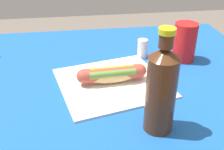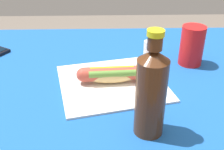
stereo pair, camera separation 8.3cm
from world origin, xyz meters
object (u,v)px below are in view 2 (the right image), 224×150
Objects in this scene: hot_dog at (112,74)px; salt_shaker at (149,50)px; soda_bottle at (151,92)px; drinking_cup at (192,46)px.

salt_shaker reaches higher than hot_dog.
soda_bottle is 0.40m from salt_shaker.
drinking_cup reaches higher than salt_shaker.
drinking_cup is (-0.19, -0.35, -0.04)m from soda_bottle.
drinking_cup reaches higher than hot_dog.
salt_shaker is at bearing -16.00° from drinking_cup.
hot_dog is 0.85× the size of soda_bottle.
drinking_cup is at bearing -119.26° from soda_bottle.
drinking_cup is 1.98× the size of salt_shaker.
soda_bottle is at bearing 81.85° from salt_shaker.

